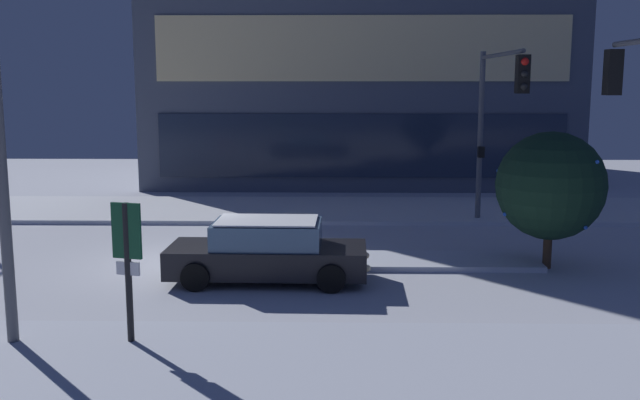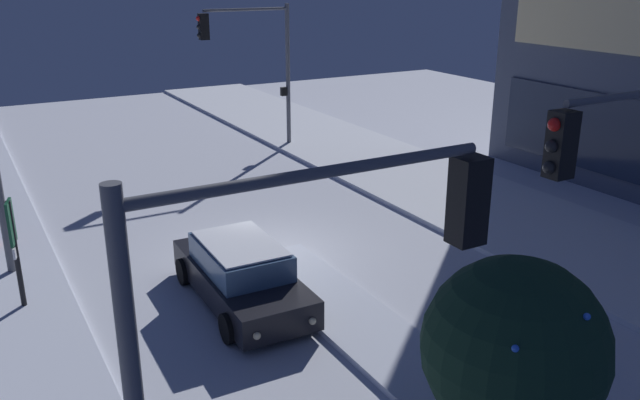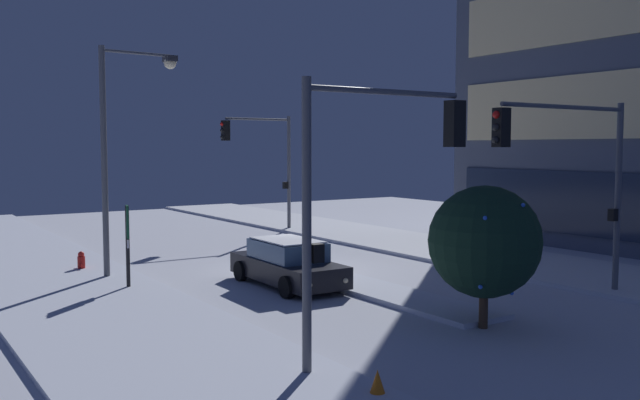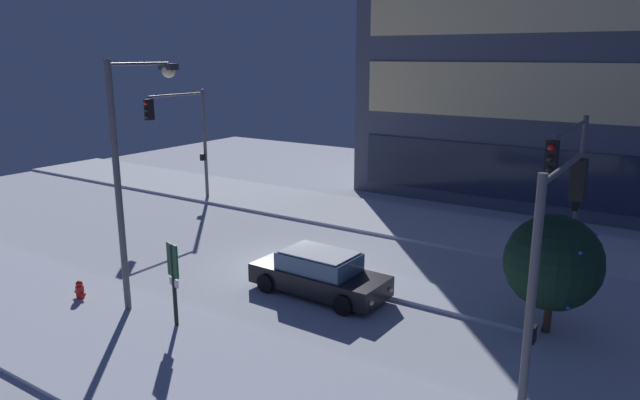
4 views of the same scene
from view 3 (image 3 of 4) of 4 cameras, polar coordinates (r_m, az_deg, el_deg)
name	(u,v)px [view 3 (image 3 of 4)]	position (r m, az deg, el deg)	size (l,w,h in m)	color
ground	(294,270)	(24.81, -2.14, -5.81)	(52.00, 52.00, 0.00)	silver
curb_strip_near	(75,293)	(21.86, -19.76, -7.29)	(52.00, 5.20, 0.14)	silver
curb_strip_far	(450,250)	(29.51, 10.75, -4.11)	(52.00, 5.20, 0.14)	silver
median_strip	(377,290)	(21.00, 4.81, -7.51)	(9.00, 1.80, 0.14)	silver
car_near	(288,264)	(21.85, -2.72, -5.32)	(4.82, 2.13, 1.49)	black
traffic_light_corner_far_left	(264,153)	(35.41, -4.73, 3.94)	(0.32, 4.04, 6.03)	#565960
traffic_light_corner_near_right	(375,172)	(13.69, 4.60, 2.38)	(0.32, 4.18, 5.71)	#565960
traffic_light_corner_far_right	(573,162)	(20.36, 20.30, 2.99)	(0.32, 5.51, 5.71)	#565960
street_lamp_arched	(125,129)	(23.81, -15.95, 5.70)	(0.56, 2.72, 7.70)	#565960
fire_hydrant	(81,262)	(25.68, -19.26, -4.91)	(0.48, 0.26, 0.74)	red
parking_info_sign	(128,237)	(21.72, -15.74, -2.95)	(0.55, 0.19, 2.64)	black
decorated_tree_median	(485,242)	(17.04, 13.55, -3.40)	(2.73, 2.73, 3.50)	#473323
construction_cone	(377,385)	(12.37, 4.81, -15.11)	(0.36, 0.36, 0.55)	orange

